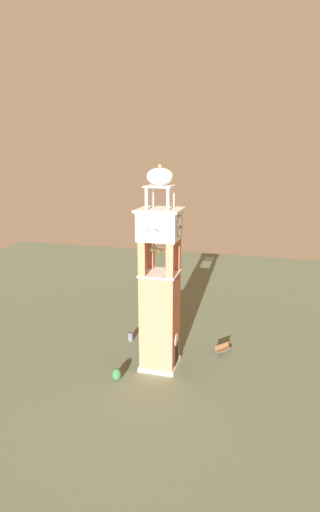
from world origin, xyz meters
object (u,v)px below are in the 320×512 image
(trash_bin, at_px, (131,336))
(lamp_post, at_px, (158,309))
(park_bench, at_px, (223,349))
(clock_tower, at_px, (160,290))

(trash_bin, bearing_deg, lamp_post, -51.13)
(lamp_post, xyz_separation_m, trash_bin, (-1.81, 2.25, -2.35))
(park_bench, xyz_separation_m, trash_bin, (0.40, 8.87, -0.08))
(clock_tower, bearing_deg, trash_bin, 46.33)
(park_bench, height_order, trash_bin, park_bench)
(clock_tower, distance_m, trash_bin, 8.42)
(park_bench, height_order, lamp_post, lamp_post)
(trash_bin, bearing_deg, park_bench, -92.60)
(clock_tower, relative_size, lamp_post, 4.18)
(clock_tower, xyz_separation_m, park_bench, (3.38, -4.90, -6.31))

